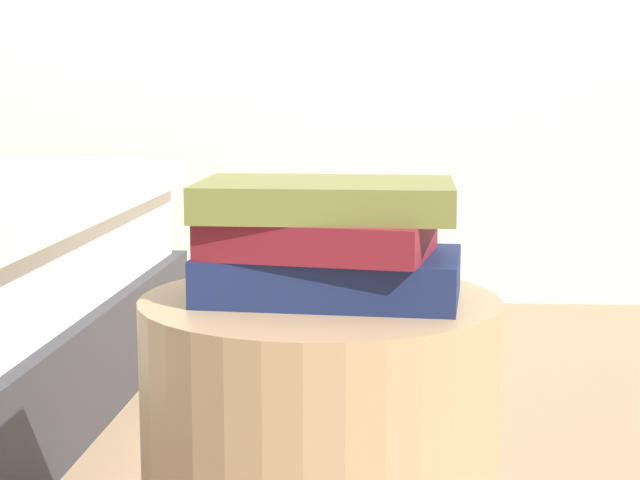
# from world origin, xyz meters

# --- Properties ---
(book_navy) EXTENTS (0.29, 0.19, 0.05)m
(book_navy) POSITION_xyz_m (0.01, -0.00, 0.45)
(book_navy) COLOR #19234C
(book_navy) RESTS_ON side_table
(book_maroon) EXTENTS (0.25, 0.20, 0.04)m
(book_maroon) POSITION_xyz_m (0.00, -0.01, 0.49)
(book_maroon) COLOR maroon
(book_maroon) RESTS_ON book_navy
(book_olive) EXTENTS (0.27, 0.18, 0.04)m
(book_olive) POSITION_xyz_m (0.01, 0.00, 0.53)
(book_olive) COLOR olive
(book_olive) RESTS_ON book_maroon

